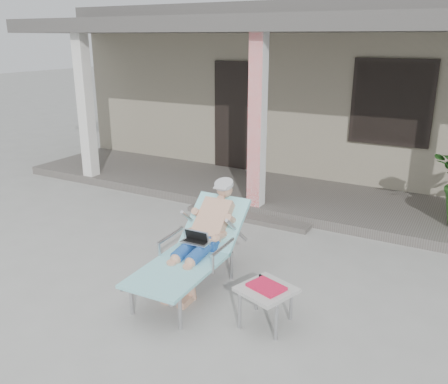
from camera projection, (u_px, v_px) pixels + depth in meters
The scene contains 7 objects.
ground at pixel (180, 268), 5.81m from camera, with size 60.00×60.00×0.00m, color #9E9E99.
house at pixel (339, 84), 10.69m from camera, with size 10.40×5.40×3.30m.
porch_deck at pixel (276, 194), 8.28m from camera, with size 10.00×2.00×0.15m, color #605B56.
porch_overhang at pixel (281, 30), 7.39m from camera, with size 10.00×2.30×2.85m.
porch_step at pixel (247, 217), 7.33m from camera, with size 2.00×0.30×0.07m, color #605B56.
lounger at pixel (198, 225), 5.22m from camera, with size 0.73×1.81×1.16m.
side_table at pixel (266, 291), 4.57m from camera, with size 0.60×0.60×0.43m.
Camera 1 is at (3.00, -4.32, 2.70)m, focal length 38.00 mm.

